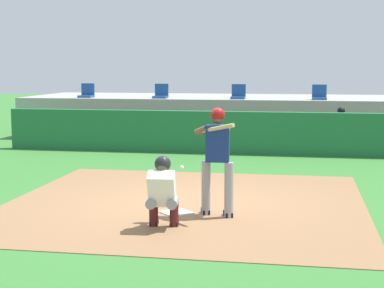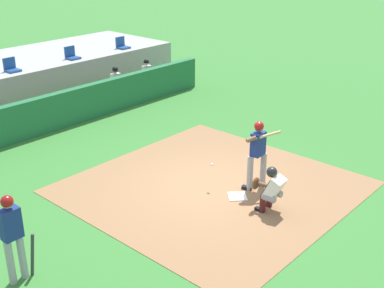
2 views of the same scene
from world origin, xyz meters
name	(u,v)px [view 1 (image 1 of 2)]	position (x,y,z in m)	size (l,w,h in m)	color
ground_plane	(185,204)	(0.00, 0.00, 0.00)	(80.00, 80.00, 0.00)	#387A33
dirt_infield	(185,203)	(0.00, 0.00, 0.01)	(6.40, 6.40, 0.01)	#936B47
home_plate	(176,213)	(0.00, -0.80, 0.02)	(0.44, 0.44, 0.02)	white
batter_at_plate	(217,155)	(0.69, -0.85, 1.04)	(0.73, 0.72, 1.80)	#99999E
catcher_crouched	(162,189)	(-0.03, -1.73, 0.61)	(0.51, 2.11, 1.13)	gray
dugout_wall	(228,132)	(0.00, 6.50, 0.60)	(13.00, 0.30, 1.20)	#1E6638
dugout_bench	(232,141)	(0.00, 7.50, 0.23)	(11.80, 0.44, 0.45)	olive
dugout_player_0	(341,129)	(3.17, 7.34, 0.67)	(0.49, 0.70, 1.30)	#939399
stands_platform	(242,116)	(0.00, 10.90, 0.70)	(15.00, 4.40, 1.40)	#9E9E99
stadium_seat_0	(87,94)	(-5.20, 9.38, 1.53)	(0.46, 0.46, 0.48)	#1E478C
stadium_seat_1	(161,94)	(-2.60, 9.38, 1.53)	(0.46, 0.46, 0.48)	#1E478C
stadium_seat_2	(238,95)	(0.00, 9.38, 1.53)	(0.46, 0.46, 0.48)	#1E478C
stadium_seat_3	(319,95)	(2.60, 9.38, 1.53)	(0.46, 0.46, 0.48)	#1E478C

